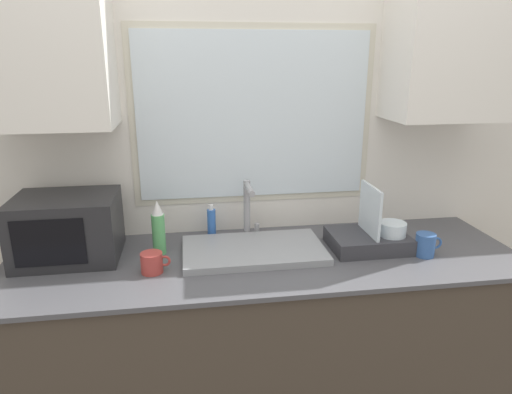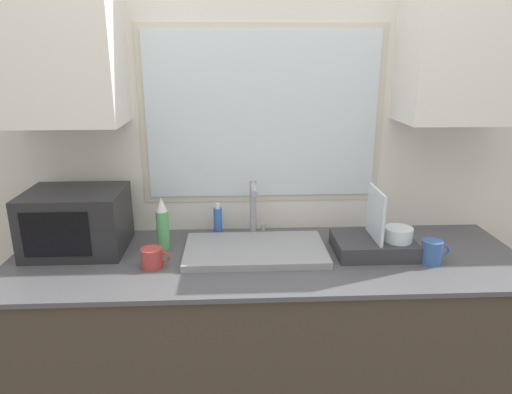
{
  "view_description": "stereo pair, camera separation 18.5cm",
  "coord_description": "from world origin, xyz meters",
  "px_view_note": "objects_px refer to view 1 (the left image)",
  "views": [
    {
      "loc": [
        -0.32,
        -1.44,
        1.72
      ],
      "look_at": [
        -0.05,
        0.31,
        1.18
      ],
      "focal_mm": 32.0,
      "sensor_mm": 36.0,
      "label": 1
    },
    {
      "loc": [
        -0.14,
        -1.46,
        1.72
      ],
      "look_at": [
        -0.05,
        0.31,
        1.18
      ],
      "focal_mm": 32.0,
      "sensor_mm": 36.0,
      "label": 2
    }
  ],
  "objects_px": {
    "dish_rack": "(371,237)",
    "mug_near_sink": "(152,263)",
    "microwave": "(67,228)",
    "faucet": "(248,205)",
    "soap_bottle": "(212,222)",
    "spray_bottle": "(158,228)"
  },
  "relations": [
    {
      "from": "faucet",
      "to": "spray_bottle",
      "type": "height_order",
      "value": "faucet"
    },
    {
      "from": "soap_bottle",
      "to": "mug_near_sink",
      "type": "distance_m",
      "value": 0.43
    },
    {
      "from": "faucet",
      "to": "microwave",
      "type": "relative_size",
      "value": 0.66
    },
    {
      "from": "mug_near_sink",
      "to": "dish_rack",
      "type": "bearing_deg",
      "value": 5.8
    },
    {
      "from": "dish_rack",
      "to": "spray_bottle",
      "type": "distance_m",
      "value": 0.94
    },
    {
      "from": "microwave",
      "to": "soap_bottle",
      "type": "xyz_separation_m",
      "value": [
        0.61,
        0.14,
        -0.06
      ]
    },
    {
      "from": "faucet",
      "to": "dish_rack",
      "type": "relative_size",
      "value": 0.81
    },
    {
      "from": "spray_bottle",
      "to": "soap_bottle",
      "type": "bearing_deg",
      "value": 33.76
    },
    {
      "from": "microwave",
      "to": "dish_rack",
      "type": "bearing_deg",
      "value": -4.49
    },
    {
      "from": "dish_rack",
      "to": "spray_bottle",
      "type": "bearing_deg",
      "value": 174.63
    },
    {
      "from": "spray_bottle",
      "to": "dish_rack",
      "type": "bearing_deg",
      "value": -5.37
    },
    {
      "from": "faucet",
      "to": "soap_bottle",
      "type": "bearing_deg",
      "value": 167.8
    },
    {
      "from": "microwave",
      "to": "dish_rack",
      "type": "relative_size",
      "value": 1.23
    },
    {
      "from": "dish_rack",
      "to": "mug_near_sink",
      "type": "height_order",
      "value": "dish_rack"
    },
    {
      "from": "dish_rack",
      "to": "soap_bottle",
      "type": "relative_size",
      "value": 2.11
    },
    {
      "from": "microwave",
      "to": "soap_bottle",
      "type": "relative_size",
      "value": 2.6
    },
    {
      "from": "dish_rack",
      "to": "soap_bottle",
      "type": "distance_m",
      "value": 0.74
    },
    {
      "from": "microwave",
      "to": "mug_near_sink",
      "type": "distance_m",
      "value": 0.42
    },
    {
      "from": "microwave",
      "to": "faucet",
      "type": "bearing_deg",
      "value": 7.7
    },
    {
      "from": "faucet",
      "to": "mug_near_sink",
      "type": "xyz_separation_m",
      "value": [
        -0.43,
        -0.31,
        -0.12
      ]
    },
    {
      "from": "faucet",
      "to": "mug_near_sink",
      "type": "bearing_deg",
      "value": -144.55
    },
    {
      "from": "mug_near_sink",
      "to": "spray_bottle",
      "type": "bearing_deg",
      "value": 83.84
    }
  ]
}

